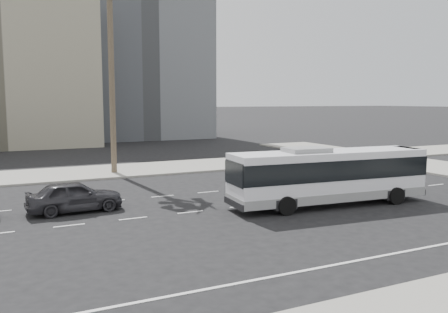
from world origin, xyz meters
TOP-DOWN VIEW (x-y plane):
  - ground at (0.00, 0.00)m, footprint 700.00×700.00m
  - sidewalk_north at (0.00, 15.50)m, footprint 120.00×7.00m
  - midrise_gray_center at (8.00, 52.00)m, footprint 20.00×20.00m
  - civic_tower at (-2.00, 250.00)m, footprint 42.00×42.00m
  - highrise_right at (45.00, 230.00)m, footprint 26.00×26.00m
  - highrise_far at (70.00, 260.00)m, footprint 22.00×22.00m
  - city_bus at (4.52, -1.72)m, footprint 11.46×3.41m
  - car_a at (-8.33, 2.74)m, footprint 2.13×4.88m

SIDE VIEW (x-z plane):
  - ground at x=0.00m, z-range 0.00..0.00m
  - sidewalk_north at x=0.00m, z-range 0.00..0.15m
  - car_a at x=-8.33m, z-range 0.00..1.64m
  - city_bus at x=4.52m, z-range 0.08..3.33m
  - midrise_gray_center at x=8.00m, z-range 0.00..26.00m
  - highrise_far at x=70.00m, z-range 0.00..60.00m
  - highrise_right at x=45.00m, z-range 0.00..70.00m
  - civic_tower at x=-2.00m, z-range -25.67..103.33m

